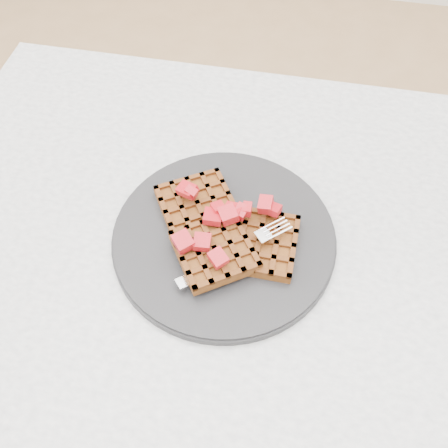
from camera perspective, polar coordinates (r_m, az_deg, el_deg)
name	(u,v)px	position (r m, az deg, el deg)	size (l,w,h in m)	color
ground	(270,414)	(1.39, 5.22, -20.80)	(4.00, 4.00, 0.00)	tan
table	(300,307)	(0.79, 8.72, -9.38)	(1.20, 0.80, 0.75)	silver
plate	(224,237)	(0.70, 0.00, -1.51)	(0.31, 0.31, 0.02)	black
waffles	(224,232)	(0.68, -0.05, -0.88)	(0.21, 0.21, 0.03)	brown
strawberry_pile	(224,218)	(0.66, 0.00, 0.70)	(0.15, 0.15, 0.02)	#93050F
fork	(242,254)	(0.66, 2.09, -3.40)	(0.02, 0.18, 0.02)	silver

